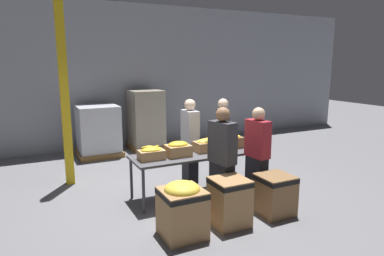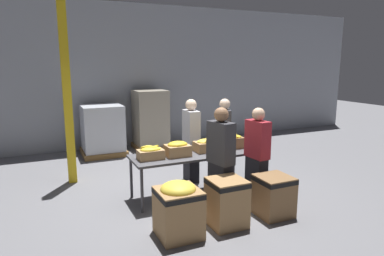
{
  "view_description": "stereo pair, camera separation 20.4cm",
  "coord_description": "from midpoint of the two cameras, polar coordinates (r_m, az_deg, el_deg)",
  "views": [
    {
      "loc": [
        -2.64,
        -5.3,
        2.4
      ],
      "look_at": [
        0.01,
        0.09,
        1.24
      ],
      "focal_mm": 32.0,
      "sensor_mm": 36.0,
      "label": 1
    },
    {
      "loc": [
        -2.45,
        -5.39,
        2.4
      ],
      "look_at": [
        0.01,
        0.09,
        1.24
      ],
      "focal_mm": 32.0,
      "sensor_mm": 36.0,
      "label": 2
    }
  ],
  "objects": [
    {
      "name": "volunteer_1",
      "position": [
        6.02,
        9.84,
        -4.42
      ],
      "size": [
        0.26,
        0.46,
        1.65
      ],
      "rotation": [
        0.0,
        0.0,
        1.67
      ],
      "color": "black",
      "rests_on": "ground_plane"
    },
    {
      "name": "support_pillar",
      "position": [
        7.03,
        -21.4,
        6.96
      ],
      "size": [
        0.16,
        0.16,
        4.0
      ],
      "color": "gold",
      "rests_on": "ground_plane"
    },
    {
      "name": "volunteer_2",
      "position": [
        6.86,
        -1.19,
        -2.2
      ],
      "size": [
        0.25,
        0.46,
        1.68
      ],
      "rotation": [
        0.0,
        0.0,
        -1.62
      ],
      "color": "black",
      "rests_on": "ground_plane"
    },
    {
      "name": "sorting_table",
      "position": [
        6.15,
        -0.71,
        -4.77
      ],
      "size": [
        2.24,
        0.81,
        0.79
      ],
      "color": "#4C4C51",
      "rests_on": "ground_plane"
    },
    {
      "name": "pallet_stack_1",
      "position": [
        9.57,
        -8.24,
        1.28
      ],
      "size": [
        0.93,
        0.93,
        1.64
      ],
      "color": "olive",
      "rests_on": "ground_plane"
    },
    {
      "name": "pallet_stack_0",
      "position": [
        9.21,
        -15.99,
        -0.48
      ],
      "size": [
        1.09,
        1.09,
        1.3
      ],
      "color": "olive",
      "rests_on": "ground_plane"
    },
    {
      "name": "banana_box_3",
      "position": [
        6.55,
        5.84,
        -2.18
      ],
      "size": [
        0.39,
        0.27,
        0.28
      ],
      "color": "olive",
      "rests_on": "sorting_table"
    },
    {
      "name": "banana_box_1",
      "position": [
        5.95,
        -3.32,
        -3.47
      ],
      "size": [
        0.41,
        0.33,
        0.26
      ],
      "color": "tan",
      "rests_on": "sorting_table"
    },
    {
      "name": "volunteer_3",
      "position": [
        5.5,
        3.97,
        -5.44
      ],
      "size": [
        0.32,
        0.49,
        1.71
      ],
      "rotation": [
        0.0,
        0.0,
        1.77
      ],
      "color": "black",
      "rests_on": "ground_plane"
    },
    {
      "name": "volunteer_0",
      "position": [
        7.18,
        4.29,
        -1.73
      ],
      "size": [
        0.38,
        0.5,
        1.66
      ],
      "rotation": [
        0.0,
        0.0,
        -1.97
      ],
      "color": "black",
      "rests_on": "ground_plane"
    },
    {
      "name": "donation_bin_1",
      "position": [
        5.19,
        5.13,
        -11.92
      ],
      "size": [
        0.51,
        0.51,
        0.72
      ],
      "color": "#A37A4C",
      "rests_on": "ground_plane"
    },
    {
      "name": "banana_box_2",
      "position": [
        6.28,
        1.69,
        -2.79
      ],
      "size": [
        0.49,
        0.32,
        0.25
      ],
      "color": "#A37A4C",
      "rests_on": "sorting_table"
    },
    {
      "name": "banana_box_0",
      "position": [
        5.78,
        -7.79,
        -4.17
      ],
      "size": [
        0.43,
        0.27,
        0.24
      ],
      "color": "tan",
      "rests_on": "sorting_table"
    },
    {
      "name": "donation_bin_2",
      "position": [
        5.66,
        12.61,
        -10.56
      ],
      "size": [
        0.53,
        0.53,
        0.64
      ],
      "color": "olive",
      "rests_on": "ground_plane"
    },
    {
      "name": "wall_back",
      "position": [
        9.96,
        -11.49,
        8.45
      ],
      "size": [
        16.0,
        0.08,
        4.0
      ],
      "color": "#9399A3",
      "rests_on": "ground_plane"
    },
    {
      "name": "donation_bin_0",
      "position": [
        4.85,
        -2.88,
        -13.13
      ],
      "size": [
        0.58,
        0.58,
        0.79
      ],
      "color": "#A37A4C",
      "rests_on": "ground_plane"
    },
    {
      "name": "ground_plane",
      "position": [
        6.39,
        -0.69,
        -11.09
      ],
      "size": [
        30.0,
        30.0,
        0.0
      ],
      "primitive_type": "plane",
      "color": "slate"
    }
  ]
}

